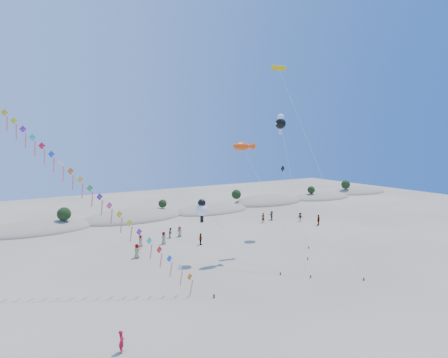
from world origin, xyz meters
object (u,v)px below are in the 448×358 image
(kite_train, at_px, (91,190))
(flyer_foreground, at_px, (122,341))
(parafoil_kite, at_px, (281,73))
(fish_kite, at_px, (244,147))

(kite_train, bearing_deg, flyer_foreground, -94.26)
(kite_train, height_order, parafoil_kite, parafoil_kite)
(fish_kite, relative_size, parafoil_kite, 0.58)
(flyer_foreground, bearing_deg, fish_kite, -35.19)
(flyer_foreground, bearing_deg, parafoil_kite, -39.90)
(fish_kite, relative_size, flyer_foreground, 9.05)
(fish_kite, xyz_separation_m, flyer_foreground, (-19.32, -13.28, -13.00))
(flyer_foreground, bearing_deg, kite_train, 16.04)
(parafoil_kite, bearing_deg, fish_kite, -165.03)
(fish_kite, bearing_deg, parafoil_kite, 14.97)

